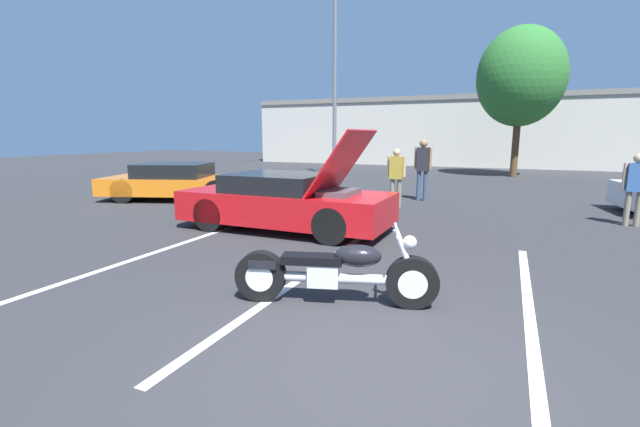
% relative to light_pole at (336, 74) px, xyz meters
% --- Properties ---
extents(ground_plane, '(80.00, 80.00, 0.00)m').
position_rel_light_pole_xyz_m(ground_plane, '(6.57, -15.60, -4.70)').
color(ground_plane, '#2D2D30').
extents(parking_stripe_foreground, '(0.12, 5.72, 0.01)m').
position_rel_light_pole_xyz_m(parking_stripe_foreground, '(2.01, -13.74, -4.69)').
color(parking_stripe_foreground, white).
rests_on(parking_stripe_foreground, ground).
extents(parking_stripe_middle, '(0.12, 5.72, 0.01)m').
position_rel_light_pole_xyz_m(parking_stripe_middle, '(4.89, -13.74, -4.69)').
color(parking_stripe_middle, white).
rests_on(parking_stripe_middle, ground).
extents(parking_stripe_back, '(0.12, 5.72, 0.01)m').
position_rel_light_pole_xyz_m(parking_stripe_back, '(7.78, -13.74, -4.69)').
color(parking_stripe_back, white).
rests_on(parking_stripe_back, ground).
extents(far_building, '(32.00, 4.20, 4.40)m').
position_rel_light_pole_xyz_m(far_building, '(6.57, 11.00, -2.36)').
color(far_building, beige).
rests_on(far_building, ground).
extents(light_pole, '(1.21, 0.28, 8.62)m').
position_rel_light_pole_xyz_m(light_pole, '(0.00, 0.00, 0.00)').
color(light_pole, slate).
rests_on(light_pole, ground).
extents(tree_background, '(3.91, 3.91, 6.85)m').
position_rel_light_pole_xyz_m(tree_background, '(7.71, 3.59, -0.11)').
color(tree_background, brown).
rests_on(tree_background, ground).
extents(motorcycle, '(2.35, 0.95, 0.94)m').
position_rel_light_pole_xyz_m(motorcycle, '(5.65, -14.35, -4.32)').
color(motorcycle, black).
rests_on(motorcycle, ground).
extents(show_car_hood_open, '(4.42, 1.85, 2.08)m').
position_rel_light_pole_xyz_m(show_car_hood_open, '(3.23, -10.99, -4.10)').
color(show_car_hood_open, red).
rests_on(show_car_hood_open, ground).
extents(parked_car_left_row, '(4.91, 3.29, 1.12)m').
position_rel_light_pole_xyz_m(parked_car_left_row, '(-1.86, -8.51, -4.15)').
color(parked_car_left_row, orange).
rests_on(parked_car_left_row, ground).
extents(spectator_near_motorcycle, '(0.52, 0.21, 1.61)m').
position_rel_light_pole_xyz_m(spectator_near_motorcycle, '(4.64, -7.20, -3.75)').
color(spectator_near_motorcycle, gray).
rests_on(spectator_near_motorcycle, ground).
extents(spectator_by_show_car, '(0.52, 0.21, 1.59)m').
position_rel_light_pole_xyz_m(spectator_by_show_car, '(10.01, -7.65, -3.76)').
color(spectator_by_show_car, gray).
rests_on(spectator_by_show_car, ground).
extents(spectator_midground, '(0.52, 0.24, 1.85)m').
position_rel_light_pole_xyz_m(spectator_midground, '(5.09, -5.76, -3.58)').
color(spectator_midground, '#38476B').
rests_on(spectator_midground, ground).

